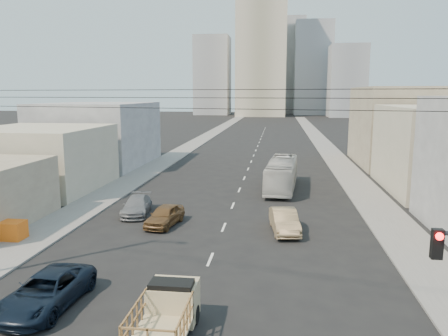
% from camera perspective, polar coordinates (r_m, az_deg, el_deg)
% --- Properties ---
extents(sidewalk_left, '(3.50, 180.00, 0.12)m').
position_cam_1_polar(sidewalk_left, '(86.80, -3.10, 3.65)').
color(sidewalk_left, slate).
rests_on(sidewalk_left, ground).
extents(sidewalk_right, '(3.50, 180.00, 0.12)m').
position_cam_1_polar(sidewalk_right, '(85.80, 12.56, 3.36)').
color(sidewalk_right, slate).
rests_on(sidewalk_right, ground).
extents(lane_dashes, '(0.15, 104.00, 0.01)m').
position_cam_1_polar(lane_dashes, '(68.64, 4.05, 1.99)').
color(lane_dashes, silver).
rests_on(lane_dashes, ground).
extents(flatbed_pickup, '(1.95, 4.41, 1.90)m').
position_cam_1_polar(flatbed_pickup, '(17.34, -7.54, -18.09)').
color(flatbed_pickup, tan).
rests_on(flatbed_pickup, ground).
extents(navy_pickup, '(2.67, 5.37, 1.46)m').
position_cam_1_polar(navy_pickup, '(21.02, -22.16, -14.68)').
color(navy_pickup, black).
rests_on(navy_pickup, ground).
extents(city_bus, '(3.32, 10.88, 2.99)m').
position_cam_1_polar(city_bus, '(42.60, 7.54, -0.77)').
color(city_bus, '#BBBAB6').
rests_on(city_bus, ground).
extents(sedan_brown, '(2.34, 4.42, 1.43)m').
position_cam_1_polar(sedan_brown, '(31.08, -7.75, -6.16)').
color(sedan_brown, brown).
rests_on(sedan_brown, ground).
extents(sedan_tan, '(2.20, 4.76, 1.51)m').
position_cam_1_polar(sedan_tan, '(29.67, 7.90, -6.85)').
color(sedan_tan, '#907854').
rests_on(sedan_tan, ground).
extents(sedan_grey, '(2.55, 4.89, 1.35)m').
position_cam_1_polar(sedan_grey, '(34.23, -11.33, -4.85)').
color(sedan_grey, slate).
rests_on(sedan_grey, ground).
extents(overhead_wires, '(23.01, 5.02, 0.72)m').
position_cam_1_polar(overhead_wires, '(16.84, -5.46, 9.01)').
color(overhead_wires, black).
rests_on(overhead_wires, ground).
extents(crate_stack, '(1.80, 1.20, 1.14)m').
position_cam_1_polar(crate_stack, '(30.79, -26.18, -7.29)').
color(crate_stack, orange).
rests_on(crate_stack, sidewalk_left).
extents(bldg_right_mid, '(11.00, 14.00, 8.00)m').
position_cam_1_polar(bldg_right_mid, '(46.05, 27.25, 2.18)').
color(bldg_right_mid, '#AFA88D').
rests_on(bldg_right_mid, ground).
extents(bldg_right_far, '(12.00, 16.00, 10.00)m').
position_cam_1_polar(bldg_right_far, '(61.30, 22.70, 5.04)').
color(bldg_right_far, gray).
rests_on(bldg_right_far, ground).
extents(bldg_left_mid, '(11.00, 12.00, 6.00)m').
position_cam_1_polar(bldg_left_mid, '(45.47, -22.81, 1.14)').
color(bldg_left_mid, '#AFA88D').
rests_on(bldg_left_mid, ground).
extents(bldg_left_far, '(12.00, 16.00, 8.00)m').
position_cam_1_polar(bldg_left_far, '(58.92, -16.05, 4.28)').
color(bldg_left_far, gray).
rests_on(bldg_left_far, ground).
extents(high_rise_tower, '(20.00, 20.00, 60.00)m').
position_cam_1_polar(high_rise_tower, '(186.26, 4.96, 16.06)').
color(high_rise_tower, tan).
rests_on(high_rise_tower, ground).
extents(midrise_ne, '(16.00, 16.00, 40.00)m').
position_cam_1_polar(midrise_ne, '(200.74, 11.54, 12.58)').
color(midrise_ne, '#97999F').
rests_on(midrise_ne, ground).
extents(midrise_nw, '(15.00, 15.00, 34.00)m').
position_cam_1_polar(midrise_nw, '(197.33, -1.51, 11.95)').
color(midrise_nw, '#97999F').
rests_on(midrise_nw, ground).
extents(midrise_back, '(18.00, 18.00, 44.00)m').
position_cam_1_polar(midrise_back, '(215.33, 7.98, 13.00)').
color(midrise_back, gray).
rests_on(midrise_back, ground).
extents(midrise_east, '(14.00, 14.00, 28.00)m').
position_cam_1_polar(midrise_east, '(181.92, 15.78, 10.84)').
color(midrise_east, '#97999F').
rests_on(midrise_east, ground).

